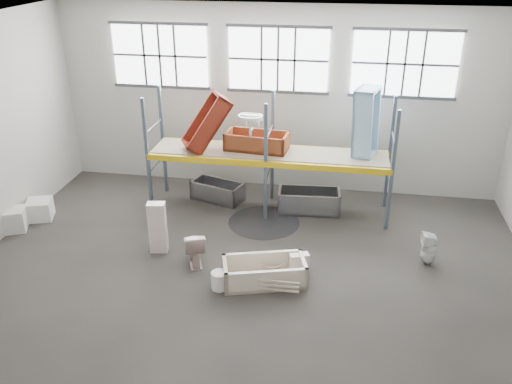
% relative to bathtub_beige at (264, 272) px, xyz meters
% --- Properties ---
extents(floor, '(12.00, 10.00, 0.10)m').
position_rel_bathtub_beige_xyz_m(floor, '(-0.40, -0.16, -0.30)').
color(floor, '#46423D').
rests_on(floor, ground).
extents(ceiling, '(12.00, 10.00, 0.10)m').
position_rel_bathtub_beige_xyz_m(ceiling, '(-0.40, -0.16, 4.80)').
color(ceiling, silver).
rests_on(ceiling, ground).
extents(wall_back, '(12.00, 0.10, 5.00)m').
position_rel_bathtub_beige_xyz_m(wall_back, '(-0.40, 4.89, 2.25)').
color(wall_back, '#B2AFA4').
rests_on(wall_back, ground).
extents(wall_front, '(12.00, 0.10, 5.00)m').
position_rel_bathtub_beige_xyz_m(wall_front, '(-0.40, -5.21, 2.25)').
color(wall_front, '#A9A79C').
rests_on(wall_front, ground).
extents(window_left, '(2.60, 0.04, 1.60)m').
position_rel_bathtub_beige_xyz_m(window_left, '(-3.60, 4.78, 3.35)').
color(window_left, white).
rests_on(window_left, wall_back).
extents(window_mid, '(2.60, 0.04, 1.60)m').
position_rel_bathtub_beige_xyz_m(window_mid, '(-0.40, 4.78, 3.35)').
color(window_mid, white).
rests_on(window_mid, wall_back).
extents(window_right, '(2.60, 0.04, 1.60)m').
position_rel_bathtub_beige_xyz_m(window_right, '(2.80, 4.78, 3.35)').
color(window_right, white).
rests_on(window_right, wall_back).
extents(rack_upright_la, '(0.08, 0.08, 3.00)m').
position_rel_bathtub_beige_xyz_m(rack_upright_la, '(-3.40, 2.74, 1.25)').
color(rack_upright_la, slate).
rests_on(rack_upright_la, floor).
extents(rack_upright_lb, '(0.08, 0.08, 3.00)m').
position_rel_bathtub_beige_xyz_m(rack_upright_lb, '(-3.40, 3.94, 1.25)').
color(rack_upright_lb, slate).
rests_on(rack_upright_lb, floor).
extents(rack_upright_ma, '(0.08, 0.08, 3.00)m').
position_rel_bathtub_beige_xyz_m(rack_upright_ma, '(-0.40, 2.74, 1.25)').
color(rack_upright_ma, slate).
rests_on(rack_upright_ma, floor).
extents(rack_upright_mb, '(0.08, 0.08, 3.00)m').
position_rel_bathtub_beige_xyz_m(rack_upright_mb, '(-0.40, 3.94, 1.25)').
color(rack_upright_mb, slate).
rests_on(rack_upright_mb, floor).
extents(rack_upright_ra, '(0.08, 0.08, 3.00)m').
position_rel_bathtub_beige_xyz_m(rack_upright_ra, '(2.60, 2.74, 1.25)').
color(rack_upright_ra, slate).
rests_on(rack_upright_ra, floor).
extents(rack_upright_rb, '(0.08, 0.08, 3.00)m').
position_rel_bathtub_beige_xyz_m(rack_upright_rb, '(2.60, 3.94, 1.25)').
color(rack_upright_rb, slate).
rests_on(rack_upright_rb, floor).
extents(rack_beam_front, '(6.00, 0.10, 0.14)m').
position_rel_bathtub_beige_xyz_m(rack_beam_front, '(-0.40, 2.74, 1.25)').
color(rack_beam_front, yellow).
rests_on(rack_beam_front, floor).
extents(rack_beam_back, '(6.00, 0.10, 0.14)m').
position_rel_bathtub_beige_xyz_m(rack_beam_back, '(-0.40, 3.94, 1.25)').
color(rack_beam_back, yellow).
rests_on(rack_beam_back, floor).
extents(shelf_deck, '(5.90, 1.10, 0.03)m').
position_rel_bathtub_beige_xyz_m(shelf_deck, '(-0.40, 3.34, 1.33)').
color(shelf_deck, gray).
rests_on(shelf_deck, floor).
extents(wet_patch, '(1.80, 1.80, 0.00)m').
position_rel_bathtub_beige_xyz_m(wet_patch, '(-0.40, 2.54, -0.25)').
color(wet_patch, black).
rests_on(wet_patch, floor).
extents(bathtub_beige, '(1.84, 1.23, 0.50)m').
position_rel_bathtub_beige_xyz_m(bathtub_beige, '(0.00, 0.00, 0.00)').
color(bathtub_beige, beige).
rests_on(bathtub_beige, floor).
extents(cistern_spare, '(0.44, 0.33, 0.38)m').
position_rel_bathtub_beige_xyz_m(cistern_spare, '(0.67, 0.43, 0.03)').
color(cistern_spare, silver).
rests_on(cistern_spare, bathtub_beige).
extents(sink_in_tub, '(0.54, 0.54, 0.17)m').
position_rel_bathtub_beige_xyz_m(sink_in_tub, '(0.08, 0.42, -0.09)').
color(sink_in_tub, '#F1E0CE').
rests_on(sink_in_tub, bathtub_beige).
extents(toilet_beige, '(0.69, 0.89, 0.80)m').
position_rel_bathtub_beige_xyz_m(toilet_beige, '(-1.61, 0.47, 0.15)').
color(toilet_beige, beige).
rests_on(toilet_beige, floor).
extents(cistern_tall, '(0.42, 0.31, 1.20)m').
position_rel_bathtub_beige_xyz_m(cistern_tall, '(-2.54, 0.81, 0.35)').
color(cistern_tall, beige).
rests_on(cistern_tall, floor).
extents(toilet_white, '(0.38, 0.37, 0.75)m').
position_rel_bathtub_beige_xyz_m(toilet_white, '(3.41, 1.29, 0.13)').
color(toilet_white, white).
rests_on(toilet_white, floor).
extents(steel_tub_left, '(1.51, 1.04, 0.50)m').
position_rel_bathtub_beige_xyz_m(steel_tub_left, '(-1.85, 3.63, 0.00)').
color(steel_tub_left, '#999BA0').
rests_on(steel_tub_left, floor).
extents(steel_tub_right, '(1.63, 0.86, 0.58)m').
position_rel_bathtub_beige_xyz_m(steel_tub_right, '(0.65, 3.36, 0.04)').
color(steel_tub_right, '#9A9BA1').
rests_on(steel_tub_right, floor).
extents(rust_tub_flat, '(1.63, 0.89, 0.44)m').
position_rel_bathtub_beige_xyz_m(rust_tub_flat, '(-0.74, 3.43, 1.57)').
color(rust_tub_flat, '#943E1E').
rests_on(rust_tub_flat, shelf_deck).
extents(rust_tub_tilted, '(1.43, 1.20, 1.50)m').
position_rel_bathtub_beige_xyz_m(rust_tub_tilted, '(-1.97, 3.25, 2.05)').
color(rust_tub_tilted, maroon).
rests_on(rust_tub_tilted, shelf_deck).
extents(sink_on_shelf, '(0.63, 0.50, 0.53)m').
position_rel_bathtub_beige_xyz_m(sink_on_shelf, '(-0.85, 3.14, 1.85)').
color(sink_on_shelf, silver).
rests_on(sink_on_shelf, rust_tub_flat).
extents(blue_tub_upright, '(0.73, 0.91, 1.71)m').
position_rel_bathtub_beige_xyz_m(blue_tub_upright, '(1.93, 3.58, 2.15)').
color(blue_tub_upright, '#90BBDD').
rests_on(blue_tub_upright, shelf_deck).
extents(bucket, '(0.42, 0.42, 0.38)m').
position_rel_bathtub_beige_xyz_m(bucket, '(-0.86, -0.38, -0.06)').
color(bucket, white).
rests_on(bucket, floor).
extents(carton_near, '(0.80, 0.75, 0.54)m').
position_rel_bathtub_beige_xyz_m(carton_near, '(-6.37, 1.14, 0.02)').
color(carton_near, silver).
rests_on(carton_near, floor).
extents(carton_far, '(0.75, 0.75, 0.49)m').
position_rel_bathtub_beige_xyz_m(carton_far, '(-6.03, 1.81, -0.00)').
color(carton_far, silver).
rests_on(carton_far, floor).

